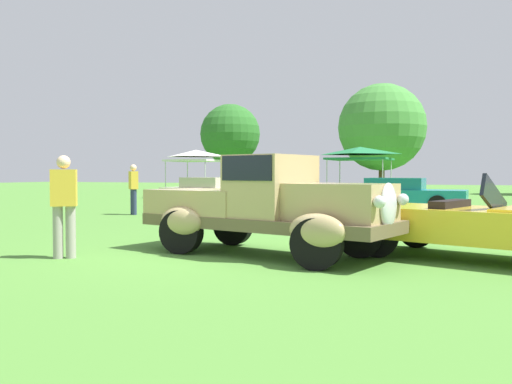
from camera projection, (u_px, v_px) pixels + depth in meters
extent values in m
plane|color=#4C8433|center=(233.00, 254.00, 9.43)|extent=(120.00, 120.00, 0.00)
cube|color=brown|center=(265.00, 222.00, 9.30)|extent=(4.73, 2.49, 0.20)
cube|color=tan|center=(336.00, 203.00, 8.50)|extent=(1.88, 1.46, 0.60)
ellipsoid|color=silver|center=(388.00, 206.00, 7.99)|extent=(0.28, 0.54, 0.68)
cube|color=tan|center=(271.00, 186.00, 9.21)|extent=(1.38, 1.59, 1.04)
cube|color=black|center=(271.00, 168.00, 9.20)|extent=(1.29, 1.60, 0.40)
cube|color=tan|center=(209.00, 202.00, 10.05)|extent=(2.24, 1.84, 0.48)
ellipsoid|color=tan|center=(360.00, 224.00, 9.05)|extent=(0.98, 0.57, 0.52)
ellipsoid|color=tan|center=(317.00, 231.00, 7.88)|extent=(0.98, 0.57, 0.52)
ellipsoid|color=tan|center=(233.00, 216.00, 10.64)|extent=(0.98, 0.57, 0.52)
ellipsoid|color=tan|center=(181.00, 221.00, 9.47)|extent=(0.98, 0.57, 0.52)
sphere|color=silver|center=(403.00, 199.00, 8.31)|extent=(0.18, 0.18, 0.18)
sphere|color=silver|center=(379.00, 202.00, 7.60)|extent=(0.18, 0.18, 0.18)
cylinder|color=black|center=(360.00, 235.00, 9.06)|extent=(0.76, 0.24, 0.76)
cylinder|color=black|center=(317.00, 244.00, 7.89)|extent=(0.76, 0.24, 0.76)
cylinder|color=black|center=(233.00, 225.00, 10.64)|extent=(0.76, 0.24, 0.76)
cylinder|color=black|center=(181.00, 232.00, 9.48)|extent=(0.76, 0.24, 0.76)
cube|color=yellow|center=(476.00, 224.00, 8.83)|extent=(4.64, 2.96, 0.52)
cube|color=black|center=(494.00, 199.00, 8.64)|extent=(0.44, 1.21, 0.82)
cube|color=black|center=(450.00, 209.00, 9.08)|extent=(0.63, 1.23, 0.28)
cylinder|color=black|center=(417.00, 230.00, 10.28)|extent=(0.66, 0.20, 0.66)
cylinder|color=black|center=(378.00, 237.00, 9.10)|extent=(0.66, 0.20, 0.66)
cube|color=beige|center=(209.00, 195.00, 22.73)|extent=(3.92, 1.81, 0.60)
cube|color=#B3AB8E|center=(206.00, 183.00, 22.78)|extent=(1.75, 1.50, 0.44)
cylinder|color=black|center=(225.00, 200.00, 21.56)|extent=(0.64, 0.22, 0.64)
cylinder|color=black|center=(175.00, 199.00, 22.51)|extent=(0.64, 0.22, 0.64)
cube|color=teal|center=(400.00, 198.00, 19.92)|extent=(4.61, 1.83, 0.60)
cube|color=#146A6E|center=(395.00, 184.00, 19.98)|extent=(2.05, 1.51, 0.44)
cylinder|color=black|center=(437.00, 205.00, 18.67)|extent=(0.64, 0.22, 0.64)
cylinder|color=black|center=(358.00, 203.00, 19.78)|extent=(0.64, 0.22, 0.64)
cylinder|color=#9E998E|center=(58.00, 232.00, 8.94)|extent=(0.16, 0.16, 0.86)
cylinder|color=#9E998E|center=(71.00, 232.00, 8.98)|extent=(0.16, 0.16, 0.86)
cube|color=gold|center=(64.00, 188.00, 8.93)|extent=(0.47, 0.42, 0.60)
sphere|color=beige|center=(64.00, 162.00, 8.92)|extent=(0.22, 0.22, 0.22)
cylinder|color=#283351|center=(134.00, 202.00, 18.27)|extent=(0.16, 0.16, 0.86)
cylinder|color=#283351|center=(133.00, 202.00, 18.45)|extent=(0.16, 0.16, 0.86)
cube|color=gold|center=(133.00, 180.00, 18.33)|extent=(0.46, 0.45, 0.60)
sphere|color=beige|center=(133.00, 168.00, 18.32)|extent=(0.22, 0.22, 0.22)
cylinder|color=#B7B7BC|center=(225.00, 180.00, 31.65)|extent=(0.05, 0.05, 2.05)
cylinder|color=#B7B7BC|center=(205.00, 180.00, 29.35)|extent=(0.05, 0.05, 2.05)
cylinder|color=#B7B7BC|center=(187.00, 179.00, 32.58)|extent=(0.05, 0.05, 2.05)
cylinder|color=#B7B7BC|center=(165.00, 180.00, 30.29)|extent=(0.05, 0.05, 2.05)
cube|color=silver|center=(196.00, 161.00, 30.93)|extent=(2.75, 2.75, 0.10)
pyramid|color=silver|center=(196.00, 153.00, 30.92)|extent=(2.70, 2.70, 0.38)
cylinder|color=#B7B7BC|center=(391.00, 180.00, 28.03)|extent=(0.05, 0.05, 2.05)
cylinder|color=#B7B7BC|center=(383.00, 181.00, 25.55)|extent=(0.05, 0.05, 2.05)
cylinder|color=#B7B7BC|center=(340.00, 180.00, 29.04)|extent=(0.05, 0.05, 2.05)
cylinder|color=#B7B7BC|center=(327.00, 181.00, 26.56)|extent=(0.05, 0.05, 2.05)
cube|color=#1E703D|center=(360.00, 159.00, 27.26)|extent=(2.98, 2.98, 0.10)
pyramid|color=#1E703D|center=(360.00, 151.00, 27.24)|extent=(2.92, 2.92, 0.38)
cylinder|color=brown|center=(230.00, 170.00, 44.10)|extent=(0.44, 0.44, 3.21)
sphere|color=#286623|center=(230.00, 134.00, 44.00)|extent=(4.82, 4.82, 4.82)
cylinder|color=brown|center=(382.00, 171.00, 41.52)|extent=(0.44, 0.44, 3.05)
sphere|color=#428938|center=(382.00, 127.00, 41.40)|extent=(6.60, 6.60, 6.60)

